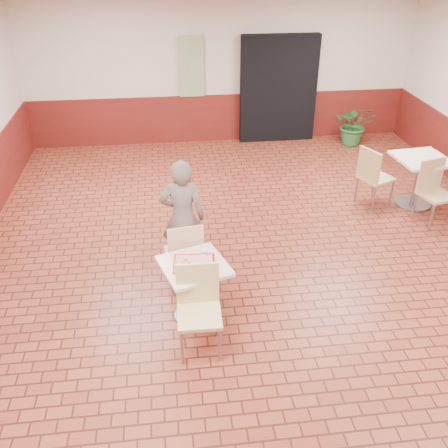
{
  "coord_description": "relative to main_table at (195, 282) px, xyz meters",
  "views": [
    {
      "loc": [
        -1.2,
        -5.31,
        3.99
      ],
      "look_at": [
        -0.57,
        -0.22,
        0.95
      ],
      "focal_mm": 40.0,
      "sensor_mm": 36.0,
      "label": 1
    }
  ],
  "objects": [
    {
      "name": "second_table",
      "position": [
        3.82,
        2.36,
        0.07
      ],
      "size": [
        0.8,
        0.8,
        0.84
      ],
      "rotation": [
        0.0,
        0.0,
        0.1
      ],
      "color": "beige",
      "rests_on": "ground"
    },
    {
      "name": "customer",
      "position": [
        -0.07,
        0.98,
        0.3
      ],
      "size": [
        0.64,
        0.47,
        1.59
      ],
      "primitive_type": "imported",
      "rotation": [
        0.0,
        0.0,
        2.97
      ],
      "color": "#665B4F",
      "rests_on": "ground"
    },
    {
      "name": "potted_plant",
      "position": [
        3.74,
        5.12,
        -0.07
      ],
      "size": [
        0.95,
        0.88,
        0.87
      ],
      "primitive_type": "imported",
      "rotation": [
        0.0,
        0.0,
        -0.32
      ],
      "color": "#28662F",
      "rests_on": "ground"
    },
    {
      "name": "long_john_donut",
      "position": [
        0.06,
        -0.08,
        0.29
      ],
      "size": [
        0.15,
        0.07,
        0.04
      ],
      "rotation": [
        0.0,
        0.0,
        -0.03
      ],
      "color": "gold",
      "rests_on": "serving_tray"
    },
    {
      "name": "chair_main_back",
      "position": [
        -0.08,
        0.59,
        0.03
      ],
      "size": [
        0.5,
        0.5,
        0.96
      ],
      "rotation": [
        0.0,
        0.0,
        3.28
      ],
      "color": "#DDB484",
      "rests_on": "ground"
    },
    {
      "name": "room_shell",
      "position": [
        0.97,
        0.72,
        1.0
      ],
      "size": [
        8.01,
        10.01,
        3.01
      ],
      "color": "maroon",
      "rests_on": "ground"
    },
    {
      "name": "main_table",
      "position": [
        0.0,
        0.0,
        0.0
      ],
      "size": [
        0.7,
        0.7,
        0.74
      ],
      "rotation": [
        0.0,
        0.0,
        0.31
      ],
      "color": "beige",
      "rests_on": "ground"
    },
    {
      "name": "ring_donut",
      "position": [
        -0.09,
        0.02,
        0.29
      ],
      "size": [
        0.11,
        0.11,
        0.03
      ],
      "primitive_type": "torus",
      "rotation": [
        0.0,
        0.0,
        0.14
      ],
      "color": "tan",
      "rests_on": "serving_tray"
    },
    {
      "name": "wainscot_band",
      "position": [
        0.97,
        0.72,
        -0.0
      ],
      "size": [
        8.0,
        10.0,
        1.0
      ],
      "color": "#561510",
      "rests_on": "ground"
    },
    {
      "name": "chair_main_front",
      "position": [
        0.01,
        -0.47,
        0.06
      ],
      "size": [
        0.47,
        0.47,
        1.0
      ],
      "rotation": [
        0.0,
        0.0,
        -0.02
      ],
      "color": "#D7C881",
      "rests_on": "ground"
    },
    {
      "name": "serving_tray",
      "position": [
        0.0,
        0.0,
        0.26
      ],
      "size": [
        0.47,
        0.36,
        0.03
      ],
      "rotation": [
        0.0,
        0.0,
        -0.08
      ],
      "color": "red",
      "rests_on": "main_table"
    },
    {
      "name": "corridor_doorway",
      "position": [
        2.17,
        5.6,
        0.6
      ],
      "size": [
        1.6,
        0.22,
        2.2
      ],
      "primitive_type": "cube",
      "color": "black",
      "rests_on": "ground"
    },
    {
      "name": "promo_poster",
      "position": [
        0.37,
        5.66,
        1.1
      ],
      "size": [
        0.5,
        0.03,
        1.2
      ],
      "primitive_type": "cube",
      "color": "gray",
      "rests_on": "wainscot_band"
    },
    {
      "name": "paper_cup",
      "position": [
        0.12,
        0.13,
        0.31
      ],
      "size": [
        0.06,
        0.06,
        0.08
      ],
      "rotation": [
        0.0,
        0.0,
        0.31
      ],
      "color": "white",
      "rests_on": "serving_tray"
    },
    {
      "name": "chair_second_left",
      "position": [
        3.07,
        2.43,
        0.06
      ],
      "size": [
        0.61,
        0.61,
        1.01
      ],
      "rotation": [
        0.0,
        0.0,
        1.98
      ],
      "color": "tan",
      "rests_on": "ground"
    },
    {
      "name": "chair_second_front",
      "position": [
        3.82,
        1.84,
        0.05
      ],
      "size": [
        0.56,
        0.56,
        0.99
      ],
      "rotation": [
        0.0,
        0.0,
        0.25
      ],
      "color": "tan",
      "rests_on": "ground"
    }
  ]
}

